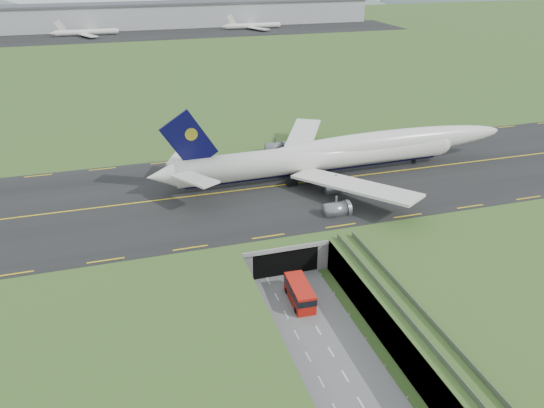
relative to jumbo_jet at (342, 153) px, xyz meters
name	(u,v)px	position (x,y,z in m)	size (l,w,h in m)	color
ground	(301,301)	(-22.10, -35.44, -11.02)	(900.00, 900.00, 0.00)	#476227
airfield_deck	(301,286)	(-22.10, -35.44, -8.02)	(800.00, 800.00, 6.00)	gray
trench_road	(317,329)	(-22.10, -42.94, -10.92)	(12.00, 75.00, 0.20)	slate
taxiway	(250,189)	(-22.10, -2.44, -4.93)	(800.00, 44.00, 0.18)	black
tunnel_portal	(271,236)	(-22.10, -18.73, -7.69)	(17.00, 22.30, 6.00)	gray
guideway	(426,336)	(-11.10, -54.55, -5.70)	(3.00, 53.00, 7.05)	#A8A8A3
jumbo_jet	(342,153)	(0.00, 0.00, 0.00)	(85.66, 56.63, 18.74)	white
shuttle_tram	(300,293)	(-22.38, -35.66, -9.17)	(3.54, 8.51, 3.39)	red
cargo_terminal	(144,15)	(-22.34, 263.97, 2.93)	(320.00, 67.00, 15.60)	#B2B2B2
distant_hills	(208,18)	(42.28, 394.56, -15.02)	(700.00, 91.00, 60.00)	slate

